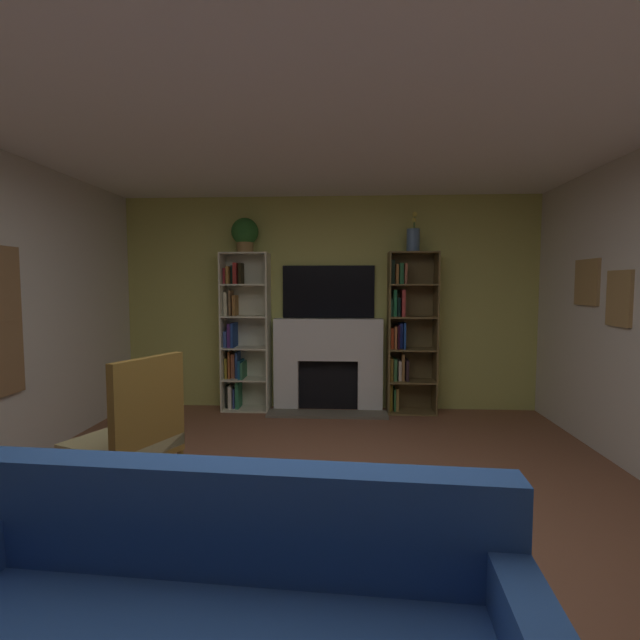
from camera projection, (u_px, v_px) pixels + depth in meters
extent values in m
plane|color=brown|center=(308.00, 544.00, 2.74)|extent=(7.38, 7.38, 0.00)
cube|color=#BDC161|center=(329.00, 303.00, 5.73)|extent=(5.17, 0.06, 2.61)
cube|color=#A2804E|center=(619.00, 298.00, 3.89)|extent=(0.03, 0.34, 0.47)
cube|color=#407958|center=(618.00, 298.00, 3.89)|extent=(0.01, 0.28, 0.41)
cube|color=#A2804E|center=(587.00, 282.00, 4.41)|extent=(0.03, 0.42, 0.44)
cube|color=teal|center=(586.00, 282.00, 4.41)|extent=(0.01, 0.36, 0.38)
cube|color=white|center=(307.00, 83.00, 2.54)|extent=(5.17, 6.27, 0.06)
cube|color=white|center=(287.00, 384.00, 5.70)|extent=(0.30, 0.21, 0.62)
cube|color=white|center=(370.00, 385.00, 5.64)|extent=(0.30, 0.21, 0.62)
cube|color=white|center=(328.00, 339.00, 5.63)|extent=(1.32, 0.21, 0.51)
cube|color=black|center=(328.00, 384.00, 5.74)|extent=(0.72, 0.08, 0.62)
cube|color=#615D50|center=(327.00, 414.00, 5.44)|extent=(1.42, 0.30, 0.03)
cube|color=black|center=(329.00, 292.00, 5.66)|extent=(1.12, 0.06, 0.64)
cube|color=beige|center=(223.00, 332.00, 5.64)|extent=(0.02, 0.33, 1.92)
cube|color=beige|center=(268.00, 332.00, 5.61)|extent=(0.02, 0.33, 1.92)
cube|color=beige|center=(249.00, 331.00, 5.78)|extent=(0.57, 0.02, 1.92)
cube|color=beige|center=(247.00, 409.00, 5.70)|extent=(0.54, 0.33, 0.02)
cube|color=black|center=(229.00, 396.00, 5.75)|extent=(0.04, 0.18, 0.27)
cube|color=beige|center=(232.00, 396.00, 5.72)|extent=(0.04, 0.24, 0.28)
cube|color=navy|center=(235.00, 397.00, 5.74)|extent=(0.02, 0.21, 0.24)
cube|color=#2D7C53|center=(239.00, 395.00, 5.72)|extent=(0.04, 0.22, 0.31)
cube|color=beige|center=(246.00, 379.00, 5.67)|extent=(0.54, 0.33, 0.02)
cube|color=olive|center=(228.00, 367.00, 5.71)|extent=(0.03, 0.21, 0.24)
cube|color=#994F25|center=(231.00, 364.00, 5.70)|extent=(0.02, 0.22, 0.33)
cube|color=#965439|center=(234.00, 365.00, 5.72)|extent=(0.04, 0.18, 0.29)
cube|color=#284689|center=(238.00, 364.00, 5.71)|extent=(0.03, 0.20, 0.32)
cube|color=#185480|center=(241.00, 369.00, 5.68)|extent=(0.03, 0.26, 0.22)
cube|color=#34724E|center=(244.00, 370.00, 5.67)|extent=(0.03, 0.28, 0.20)
cube|color=beige|center=(246.00, 348.00, 5.64)|extent=(0.54, 0.33, 0.02)
cube|color=#344F94|center=(227.00, 339.00, 5.67)|extent=(0.04, 0.23, 0.19)
cube|color=#542B75|center=(231.00, 335.00, 5.66)|extent=(0.04, 0.25, 0.29)
cube|color=navy|center=(234.00, 335.00, 5.64)|extent=(0.03, 0.27, 0.30)
cube|color=beige|center=(246.00, 316.00, 5.61)|extent=(0.54, 0.33, 0.02)
cube|color=beige|center=(227.00, 304.00, 5.66)|extent=(0.04, 0.20, 0.28)
cube|color=olive|center=(231.00, 303.00, 5.66)|extent=(0.03, 0.18, 0.31)
cube|color=brown|center=(235.00, 305.00, 5.66)|extent=(0.04, 0.18, 0.25)
cube|color=beige|center=(245.00, 285.00, 5.58)|extent=(0.54, 0.33, 0.02)
cube|color=#A62A34|center=(226.00, 276.00, 5.63)|extent=(0.03, 0.20, 0.19)
cube|color=#A77634|center=(230.00, 275.00, 5.60)|extent=(0.03, 0.26, 0.21)
cube|color=black|center=(234.00, 275.00, 5.63)|extent=(0.03, 0.19, 0.22)
cube|color=#AA2926|center=(237.00, 273.00, 5.61)|extent=(0.04, 0.23, 0.25)
cube|color=black|center=(241.00, 274.00, 5.62)|extent=(0.03, 0.20, 0.25)
cube|color=beige|center=(245.00, 253.00, 5.55)|extent=(0.54, 0.33, 0.02)
cube|color=brown|center=(388.00, 333.00, 5.52)|extent=(0.02, 0.34, 1.92)
cube|color=brown|center=(436.00, 333.00, 5.49)|extent=(0.02, 0.34, 1.92)
cube|color=brown|center=(410.00, 332.00, 5.66)|extent=(0.57, 0.02, 1.92)
cube|color=brown|center=(411.00, 411.00, 5.57)|extent=(0.54, 0.34, 0.02)
cube|color=olive|center=(390.00, 397.00, 5.63)|extent=(0.03, 0.20, 0.32)
cube|color=#2C703A|center=(394.00, 399.00, 5.62)|extent=(0.02, 0.21, 0.26)
cube|color=olive|center=(397.00, 398.00, 5.62)|extent=(0.03, 0.20, 0.27)
cube|color=brown|center=(411.00, 381.00, 5.55)|extent=(0.54, 0.34, 0.02)
cube|color=olive|center=(391.00, 369.00, 5.57)|extent=(0.03, 0.26, 0.27)
cube|color=#336639|center=(395.00, 369.00, 5.58)|extent=(0.04, 0.24, 0.26)
cube|color=beige|center=(399.00, 370.00, 5.58)|extent=(0.04, 0.23, 0.23)
cube|color=olive|center=(402.00, 366.00, 5.57)|extent=(0.03, 0.25, 0.32)
cube|color=black|center=(406.00, 369.00, 5.56)|extent=(0.03, 0.26, 0.25)
cube|color=brown|center=(412.00, 349.00, 5.52)|extent=(0.54, 0.34, 0.02)
cube|color=#BB3C1B|center=(391.00, 338.00, 5.55)|extent=(0.03, 0.25, 0.24)
cube|color=#985A32|center=(395.00, 337.00, 5.53)|extent=(0.03, 0.28, 0.27)
cube|color=black|center=(398.00, 336.00, 5.53)|extent=(0.02, 0.28, 0.28)
cube|color=navy|center=(400.00, 335.00, 5.57)|extent=(0.04, 0.20, 0.30)
cube|color=#1B449A|center=(404.00, 335.00, 5.53)|extent=(0.02, 0.26, 0.31)
cube|color=brown|center=(412.00, 317.00, 5.49)|extent=(0.54, 0.34, 0.02)
cube|color=#366F4C|center=(391.00, 307.00, 5.54)|extent=(0.02, 0.21, 0.21)
cube|color=#1F7142|center=(394.00, 303.00, 5.53)|extent=(0.04, 0.22, 0.31)
cube|color=black|center=(398.00, 307.00, 5.53)|extent=(0.03, 0.22, 0.22)
cube|color=#B33736|center=(403.00, 303.00, 5.51)|extent=(0.04, 0.25, 0.32)
cube|color=brown|center=(413.00, 285.00, 5.46)|extent=(0.54, 0.34, 0.02)
cube|color=black|center=(392.00, 272.00, 5.50)|extent=(0.04, 0.22, 0.28)
cube|color=#96612E|center=(396.00, 274.00, 5.50)|extent=(0.03, 0.23, 0.23)
cube|color=#2A6D3C|center=(401.00, 274.00, 5.51)|extent=(0.04, 0.21, 0.25)
cube|color=#96543C|center=(405.00, 274.00, 5.48)|extent=(0.03, 0.26, 0.24)
cube|color=brown|center=(413.00, 253.00, 5.43)|extent=(0.54, 0.34, 0.02)
cylinder|color=#9D7944|center=(245.00, 248.00, 5.56)|extent=(0.20, 0.20, 0.12)
sphere|color=#296527|center=(245.00, 232.00, 5.55)|extent=(0.32, 0.32, 0.32)
cylinder|color=#5274A0|center=(413.00, 241.00, 5.44)|extent=(0.15, 0.15, 0.27)
cylinder|color=#4C7F3F|center=(415.00, 222.00, 5.45)|extent=(0.01, 0.01, 0.17)
sphere|color=#E2D755|center=(415.00, 214.00, 5.44)|extent=(0.06, 0.06, 0.06)
cylinder|color=#4C7F3F|center=(414.00, 224.00, 5.42)|extent=(0.01, 0.01, 0.10)
sphere|color=#E2D755|center=(414.00, 220.00, 5.42)|extent=(0.05, 0.05, 0.05)
cube|color=#2B56A2|center=(237.00, 519.00, 1.71)|extent=(2.04, 0.29, 0.41)
cylinder|color=olive|center=(118.00, 508.00, 2.72)|extent=(0.04, 0.04, 0.45)
cylinder|color=olive|center=(181.00, 476.00, 3.18)|extent=(0.04, 0.04, 0.45)
cylinder|color=olive|center=(62.00, 490.00, 2.95)|extent=(0.04, 0.04, 0.45)
cylinder|color=olive|center=(128.00, 463.00, 3.41)|extent=(0.04, 0.04, 0.45)
cube|color=tan|center=(122.00, 444.00, 3.04)|extent=(0.74, 0.73, 0.08)
cube|color=olive|center=(122.00, 453.00, 3.05)|extent=(0.74, 0.73, 0.04)
cube|color=olive|center=(149.00, 407.00, 2.91)|extent=(0.28, 0.54, 0.63)
cube|color=#896A50|center=(255.00, 531.00, 2.18)|extent=(0.91, 0.53, 0.04)
cylinder|color=#896A50|center=(146.00, 602.00, 1.98)|extent=(0.05, 0.05, 0.35)
cylinder|color=#896A50|center=(346.00, 610.00, 1.93)|extent=(0.05, 0.05, 0.35)
cylinder|color=#896A50|center=(185.00, 540.00, 2.46)|extent=(0.05, 0.05, 0.35)
cylinder|color=#896A50|center=(346.00, 545.00, 2.41)|extent=(0.05, 0.05, 0.35)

